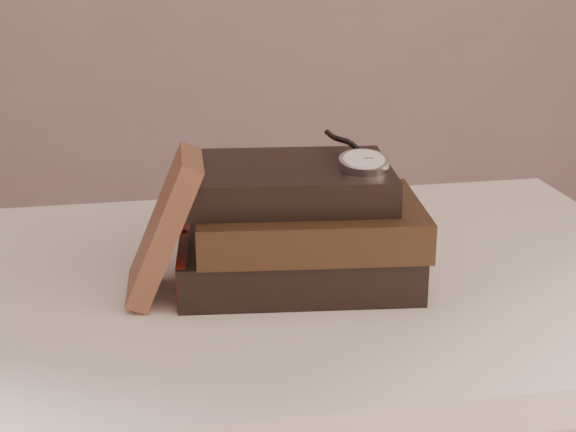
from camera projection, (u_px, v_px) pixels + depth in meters
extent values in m
cube|color=silver|center=(249.00, 291.00, 0.99)|extent=(1.00, 0.60, 0.04)
cube|color=white|center=(250.00, 338.00, 1.01)|extent=(0.88, 0.49, 0.08)
cylinder|color=white|center=(500.00, 417.00, 1.42)|extent=(0.05, 0.05, 0.71)
cube|color=black|center=(297.00, 258.00, 0.96)|extent=(0.28, 0.21, 0.05)
cube|color=beige|center=(300.00, 258.00, 0.96)|extent=(0.27, 0.19, 0.04)
cube|color=gold|center=(185.00, 252.00, 0.98)|extent=(0.01, 0.01, 0.05)
cube|color=maroon|center=(185.00, 261.00, 0.96)|extent=(0.03, 0.16, 0.05)
cube|color=black|center=(309.00, 222.00, 0.94)|extent=(0.26, 0.19, 0.04)
cube|color=beige|center=(312.00, 222.00, 0.94)|extent=(0.25, 0.18, 0.03)
cube|color=gold|center=(202.00, 217.00, 0.96)|extent=(0.01, 0.01, 0.04)
cube|color=black|center=(286.00, 182.00, 0.95)|extent=(0.24, 0.18, 0.04)
cube|color=beige|center=(289.00, 182.00, 0.95)|extent=(0.24, 0.17, 0.03)
cube|color=gold|center=(187.00, 178.00, 0.96)|extent=(0.01, 0.01, 0.04)
cube|color=#48291C|center=(164.00, 226.00, 0.90)|extent=(0.09, 0.10, 0.16)
cylinder|color=silver|center=(364.00, 164.00, 0.92)|extent=(0.06, 0.06, 0.02)
cylinder|color=white|center=(364.00, 159.00, 0.91)|extent=(0.05, 0.05, 0.01)
torus|color=silver|center=(364.00, 160.00, 0.92)|extent=(0.06, 0.06, 0.01)
cylinder|color=silver|center=(359.00, 156.00, 0.95)|extent=(0.01, 0.01, 0.01)
cube|color=black|center=(363.00, 157.00, 0.92)|extent=(0.00, 0.02, 0.00)
cube|color=black|center=(369.00, 158.00, 0.91)|extent=(0.01, 0.00, 0.00)
sphere|color=black|center=(358.00, 149.00, 0.95)|extent=(0.01, 0.01, 0.01)
sphere|color=black|center=(354.00, 146.00, 0.96)|extent=(0.01, 0.01, 0.01)
sphere|color=black|center=(351.00, 144.00, 0.97)|extent=(0.01, 0.01, 0.01)
sphere|color=black|center=(348.00, 142.00, 0.97)|extent=(0.01, 0.01, 0.01)
sphere|color=black|center=(345.00, 141.00, 0.98)|extent=(0.01, 0.01, 0.01)
sphere|color=black|center=(342.00, 140.00, 0.99)|extent=(0.01, 0.01, 0.01)
sphere|color=black|center=(339.00, 139.00, 1.00)|extent=(0.01, 0.01, 0.01)
sphere|color=black|center=(336.00, 138.00, 1.01)|extent=(0.01, 0.01, 0.01)
sphere|color=black|center=(333.00, 137.00, 1.01)|extent=(0.01, 0.01, 0.01)
sphere|color=black|center=(330.00, 135.00, 1.02)|extent=(0.01, 0.01, 0.01)
sphere|color=black|center=(327.00, 132.00, 1.03)|extent=(0.01, 0.01, 0.01)
torus|color=silver|center=(190.00, 196.00, 1.02)|extent=(0.05, 0.02, 0.05)
torus|color=silver|center=(238.00, 194.00, 1.02)|extent=(0.05, 0.02, 0.05)
cylinder|color=silver|center=(214.00, 192.00, 1.02)|extent=(0.02, 0.01, 0.00)
cylinder|color=silver|center=(173.00, 187.00, 1.07)|extent=(0.02, 0.12, 0.03)
cylinder|color=silver|center=(256.00, 185.00, 1.08)|extent=(0.02, 0.12, 0.03)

